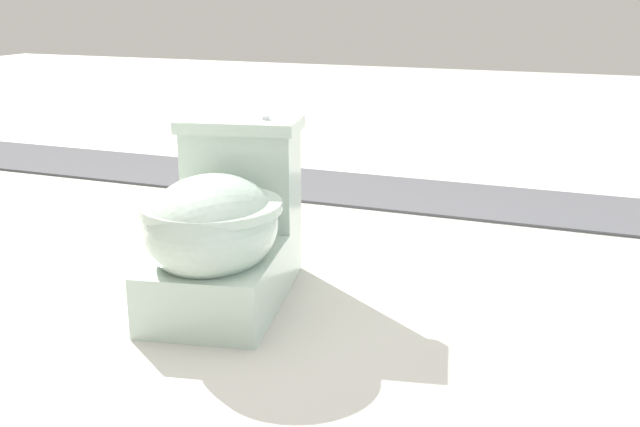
{
  "coord_description": "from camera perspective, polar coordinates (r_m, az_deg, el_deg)",
  "views": [
    {
      "loc": [
        1.86,
        1.12,
        0.88
      ],
      "look_at": [
        0.05,
        0.42,
        0.3
      ],
      "focal_mm": 42.0,
      "sensor_mm": 36.0,
      "label": 1
    }
  ],
  "objects": [
    {
      "name": "toilet",
      "position": [
        2.17,
        -7.43,
        -1.22
      ],
      "size": [
        0.69,
        0.49,
        0.52
      ],
      "rotation": [
        0.0,
        0.0,
        0.2
      ],
      "color": "#B2C6B7",
      "rests_on": "ground"
    },
    {
      "name": "gravel_strip",
      "position": [
        3.33,
        9.78,
        1.15
      ],
      "size": [
        0.56,
        8.0,
        0.01
      ],
      "primitive_type": "cube",
      "color": "#4C4C51",
      "rests_on": "ground"
    },
    {
      "name": "ground_plane",
      "position": [
        2.34,
        -9.13,
        -5.64
      ],
      "size": [
        14.0,
        14.0,
        0.0
      ],
      "primitive_type": "plane",
      "color": "beige"
    }
  ]
}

